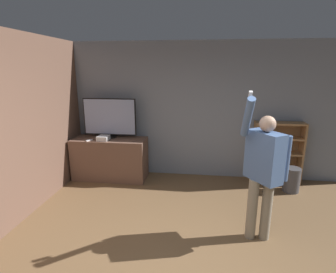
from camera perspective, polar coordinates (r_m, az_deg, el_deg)
wall_back at (r=5.30m, az=5.03°, el=5.53°), size 6.72×0.06×2.70m
wall_side_brick at (r=4.57m, az=-27.54°, el=2.45°), size 0.06×4.68×2.70m
tv_ledge at (r=5.44m, az=-12.45°, el=-4.70°), size 1.45×0.57×0.83m
television at (r=5.32m, az=-12.56°, el=4.03°), size 1.06×0.22×0.79m
game_console at (r=5.23m, az=-13.89°, el=-0.32°), size 0.21×0.23×0.09m
remote_loose at (r=5.26m, az=-16.78°, el=-0.79°), size 0.10×0.14×0.02m
bookshelf at (r=5.48m, az=21.85°, el=-3.55°), size 0.91×0.28×1.20m
person at (r=3.46m, az=20.05°, el=-6.32°), size 0.60×0.57×1.95m
waste_bin at (r=5.31m, az=25.31°, el=-8.49°), size 0.29×0.29×0.45m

